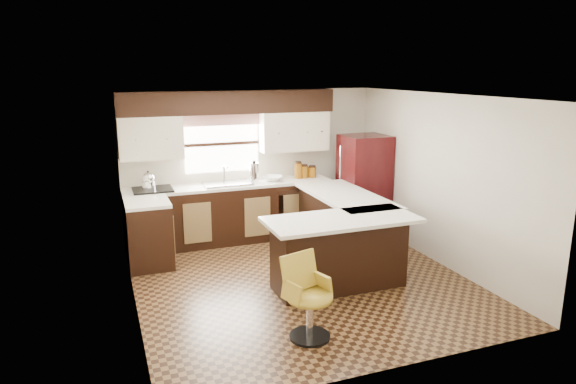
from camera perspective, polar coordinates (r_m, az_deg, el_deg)
name	(u,v)px	position (r m, az deg, el deg)	size (l,w,h in m)	color
floor	(301,280)	(6.88, 1.44, -9.79)	(4.40, 4.40, 0.00)	#49301A
ceiling	(302,96)	(6.33, 1.57, 10.60)	(4.40, 4.40, 0.00)	silver
wall_back	(252,163)	(8.53, -4.06, 3.22)	(4.40, 4.40, 0.00)	beige
wall_front	(396,247)	(4.62, 11.86, -6.03)	(4.40, 4.40, 0.00)	beige
wall_left	(129,208)	(6.05, -17.26, -1.66)	(4.40, 4.40, 0.00)	beige
wall_right	(440,180)	(7.53, 16.50, 1.29)	(4.40, 4.40, 0.00)	beige
base_cab_back	(231,214)	(8.31, -6.36, -2.43)	(3.30, 0.60, 0.90)	black
base_cab_left	(149,235)	(7.48, -15.20, -4.65)	(0.60, 0.70, 0.90)	black
counter_back	(230,185)	(8.19, -6.44, 0.75)	(3.30, 0.60, 0.04)	silver
counter_left	(147,203)	(7.35, -15.42, -1.14)	(0.60, 0.70, 0.04)	silver
soffit	(229,102)	(8.14, -6.56, 9.90)	(3.40, 0.35, 0.36)	black
upper_cab_left	(151,138)	(7.98, -15.03, 5.85)	(0.94, 0.35, 0.64)	beige
upper_cab_right	(294,131)	(8.51, 0.65, 6.77)	(1.14, 0.35, 0.64)	beige
window_pane	(222,144)	(8.33, -7.37, 5.33)	(1.20, 0.02, 0.90)	white
valance	(222,120)	(8.25, -7.39, 7.98)	(1.30, 0.06, 0.18)	#D19B93
sink	(227,183)	(8.15, -6.75, 0.95)	(0.75, 0.45, 0.03)	#B2B2B7
dishwasher	(295,214)	(8.34, 0.81, -2.42)	(0.58, 0.03, 0.78)	black
cooktop	(153,190)	(7.96, -14.80, 0.27)	(0.58, 0.50, 0.03)	black
peninsula_long	(342,227)	(7.61, 6.00, -3.93)	(0.60, 1.95, 0.90)	black
peninsula_return	(339,253)	(6.56, 5.68, -6.81)	(1.65, 0.60, 0.90)	black
counter_pen_long	(346,196)	(7.50, 6.43, -0.44)	(0.84, 1.95, 0.04)	silver
counter_pen_return	(342,220)	(6.33, 5.98, -3.08)	(1.89, 0.84, 0.04)	silver
refrigerator	(364,185)	(8.62, 8.41, 0.73)	(0.72, 0.69, 1.67)	#33080A
bar_chair	(310,299)	(5.35, 2.47, -11.75)	(0.47, 0.47, 0.88)	#B29227
kettle	(148,180)	(7.93, -15.25, 1.30)	(0.20, 0.20, 0.28)	silver
percolator	(254,172)	(8.26, -3.78, 2.18)	(0.15, 0.15, 0.31)	silver
mixing_bowl	(273,178)	(8.37, -1.70, 1.53)	(0.31, 0.31, 0.08)	white
canister_large	(298,171)	(8.53, 1.14, 2.37)	(0.13, 0.13, 0.25)	brown
canister_med	(304,172)	(8.58, 1.84, 2.24)	(0.12, 0.12, 0.20)	brown
canister_small	(312,172)	(8.63, 2.69, 2.21)	(0.14, 0.14, 0.17)	brown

